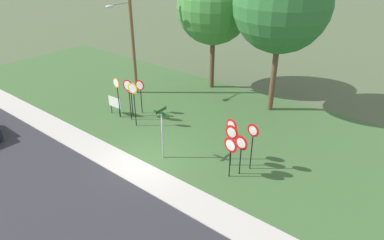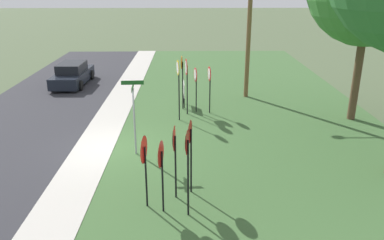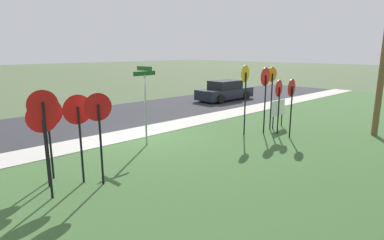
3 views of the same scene
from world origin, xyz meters
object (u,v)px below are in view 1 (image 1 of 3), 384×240
(yield_sign_far_right, at_px, (231,130))
(utility_pole, at_px, (130,28))
(oak_tree_right, at_px, (282,4))
(yield_sign_near_left, at_px, (231,136))
(stop_sign_near_left, at_px, (131,93))
(stop_sign_far_left, at_px, (117,90))
(stop_sign_far_center, at_px, (140,90))
(yield_sign_near_right, at_px, (241,146))
(yield_sign_far_left, at_px, (253,136))
(yield_sign_center, at_px, (230,148))
(notice_board, at_px, (115,103))
(street_name_post, at_px, (162,129))
(stop_sign_near_right, at_px, (133,95))
(stop_sign_far_right, at_px, (129,91))
(oak_tree_left, at_px, (214,7))

(yield_sign_far_right, bearing_deg, utility_pole, 173.33)
(yield_sign_far_right, xyz_separation_m, oak_tree_right, (-1.14, 6.88, 5.17))
(yield_sign_near_left, bearing_deg, stop_sign_near_left, 178.16)
(stop_sign_far_left, xyz_separation_m, stop_sign_far_center, (0.67, 1.34, -0.26))
(yield_sign_near_right, relative_size, utility_pole, 0.24)
(yield_sign_far_left, bearing_deg, yield_sign_far_right, -177.33)
(yield_sign_near_left, relative_size, yield_sign_center, 1.05)
(stop_sign_near_left, xyz_separation_m, oak_tree_right, (6.69, 6.55, 5.33))
(stop_sign_far_left, xyz_separation_m, yield_sign_near_left, (8.63, -0.14, -0.21))
(yield_sign_far_left, xyz_separation_m, notice_board, (-10.10, -0.16, -1.07))
(stop_sign_near_left, height_order, oak_tree_right, oak_tree_right)
(stop_sign_far_left, height_order, yield_sign_center, stop_sign_far_left)
(stop_sign_near_left, distance_m, street_name_post, 5.50)
(stop_sign_far_left, distance_m, yield_sign_far_left, 9.59)
(stop_sign_near_right, relative_size, yield_sign_center, 1.29)
(stop_sign_far_right, xyz_separation_m, notice_board, (-1.34, -0.14, -1.18))
(stop_sign_near_right, distance_m, yield_sign_far_right, 6.66)
(stop_sign_far_left, relative_size, yield_sign_center, 1.23)
(stop_sign_far_left, distance_m, yield_sign_center, 9.17)
(stop_sign_near_right, bearing_deg, oak_tree_right, 42.74)
(stop_sign_near_right, relative_size, yield_sign_near_left, 1.22)
(yield_sign_near_left, bearing_deg, notice_board, -177.53)
(stop_sign_far_right, relative_size, utility_pole, 0.30)
(utility_pole, bearing_deg, stop_sign_near_right, -42.93)
(stop_sign_far_left, relative_size, street_name_post, 0.95)
(stop_sign_near_right, relative_size, oak_tree_right, 0.29)
(yield_sign_near_right, bearing_deg, stop_sign_far_left, -174.04)
(oak_tree_left, bearing_deg, stop_sign_near_right, -89.54)
(yield_sign_near_right, xyz_separation_m, utility_pole, (-11.60, 3.94, 3.33))
(stop_sign_far_left, height_order, oak_tree_right, oak_tree_right)
(yield_sign_near_left, distance_m, yield_sign_far_left, 1.04)
(yield_sign_far_left, bearing_deg, stop_sign_near_right, -170.30)
(stop_sign_far_left, bearing_deg, oak_tree_right, 50.45)
(stop_sign_far_right, height_order, yield_sign_near_right, stop_sign_far_right)
(notice_board, relative_size, oak_tree_right, 0.13)
(street_name_post, bearing_deg, stop_sign_near_right, 154.28)
(yield_sign_near_left, relative_size, oak_tree_left, 0.27)
(yield_sign_near_left, bearing_deg, street_name_post, -149.83)
(yield_sign_center, bearing_deg, stop_sign_far_left, -178.16)
(yield_sign_far_right, xyz_separation_m, yield_sign_center, (0.79, -1.30, -0.14))
(stop_sign_near_right, bearing_deg, notice_board, 163.43)
(stop_sign_far_center, bearing_deg, notice_board, -140.89)
(street_name_post, bearing_deg, stop_sign_far_right, 154.05)
(stop_sign_near_right, height_order, stop_sign_far_right, stop_sign_near_right)
(stop_sign_far_left, xyz_separation_m, oak_tree_right, (7.18, 7.22, 5.00))
(yield_sign_center, height_order, utility_pole, utility_pole)
(utility_pole, bearing_deg, stop_sign_far_center, -36.42)
(stop_sign_near_left, distance_m, oak_tree_left, 8.75)
(yield_sign_far_right, xyz_separation_m, notice_board, (-8.83, -0.25, -0.95))
(stop_sign_far_right, distance_m, street_name_post, 5.02)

